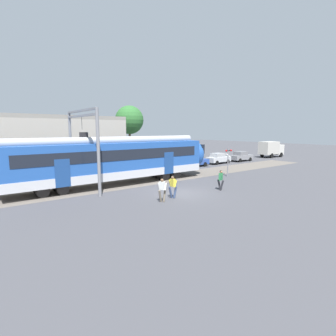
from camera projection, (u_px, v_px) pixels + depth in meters
ground_plane at (180, 193)px, 20.56m from camera, size 160.00×160.00×0.00m
commuter_train at (3, 168)px, 18.29m from camera, size 38.05×3.07×4.73m
pedestrian_white at (162, 188)px, 17.94m from camera, size 0.71×0.52×1.67m
pedestrian_yellow at (173, 185)px, 18.93m from camera, size 0.65×0.53×1.67m
pedestrian_green at (221, 179)px, 21.42m from camera, size 0.52×0.71×1.67m
parked_car_blue at (194, 161)px, 35.15m from camera, size 4.09×1.93×1.54m
parked_car_silver at (218, 158)px, 38.32m from camera, size 4.07×1.89×1.54m
parked_car_grey at (241, 156)px, 41.23m from camera, size 4.03×1.81×1.54m
box_truck at (271, 149)px, 47.02m from camera, size 5.29×2.19×2.82m
catenary_gantry at (82, 137)px, 21.41m from camera, size 0.24×6.64×6.53m
crossing_signal at (228, 158)px, 27.68m from camera, size 0.96×0.22×3.00m
background_building at (16, 147)px, 25.80m from camera, size 21.87×5.00×9.20m
street_tree_right at (129, 120)px, 37.96m from camera, size 4.11×4.11×8.39m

